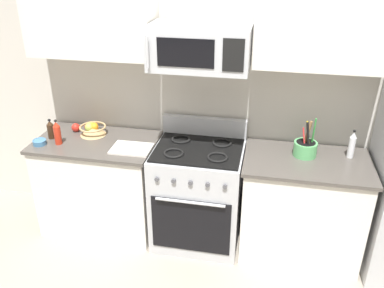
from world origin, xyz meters
TOP-DOWN VIEW (x-y plane):
  - wall_back at (0.00, 1.09)m, footprint 8.00×0.10m
  - counter_left at (-0.93, 0.69)m, footprint 1.08×0.65m
  - range_oven at (-0.00, 0.69)m, footprint 0.76×0.69m
  - counter_right at (0.90, 0.69)m, footprint 1.02×0.65m
  - microwave at (-0.00, 0.72)m, footprint 0.77×0.44m
  - upper_cabinets_left at (-0.93, 0.87)m, footprint 1.07×0.34m
  - upper_cabinets_right at (0.90, 0.87)m, footprint 1.01×0.34m
  - utensil_crock at (0.87, 0.78)m, footprint 0.19×0.19m
  - fruit_basket at (-1.01, 0.82)m, footprint 0.24×0.24m
  - apple_loose at (-1.19, 0.85)m, footprint 0.08×0.08m
  - cutting_board at (-0.56, 0.60)m, footprint 0.34×0.25m
  - bottle_soy at (-1.34, 0.67)m, footprint 0.06×0.06m
  - bottle_hot_sauce at (-1.22, 0.57)m, footprint 0.06×0.06m
  - bottle_vinegar at (1.24, 0.82)m, footprint 0.05×0.05m
  - prep_bowl at (-1.37, 0.53)m, footprint 0.12×0.12m

SIDE VIEW (x-z plane):
  - counter_left at x=-0.93m, z-range 0.00..0.91m
  - counter_right at x=0.90m, z-range 0.00..0.91m
  - range_oven at x=0.00m, z-range -0.07..1.02m
  - cutting_board at x=-0.56m, z-range 0.91..0.93m
  - prep_bowl at x=-1.37m, z-range 0.91..0.96m
  - apple_loose at x=-1.19m, z-range 0.91..0.99m
  - fruit_basket at x=-1.01m, z-range 0.91..1.02m
  - utensil_crock at x=0.87m, z-range 0.81..1.15m
  - bottle_soy at x=-1.34m, z-range 0.90..1.08m
  - bottle_hot_sauce at x=-1.22m, z-range 0.90..1.13m
  - bottle_vinegar at x=1.24m, z-range 0.90..1.14m
  - wall_back at x=0.00m, z-range 0.00..2.60m
  - microwave at x=0.00m, z-range 1.61..1.94m
  - upper_cabinets_left at x=-0.93m, z-range 1.63..2.27m
  - upper_cabinets_right at x=0.90m, z-range 1.63..2.27m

